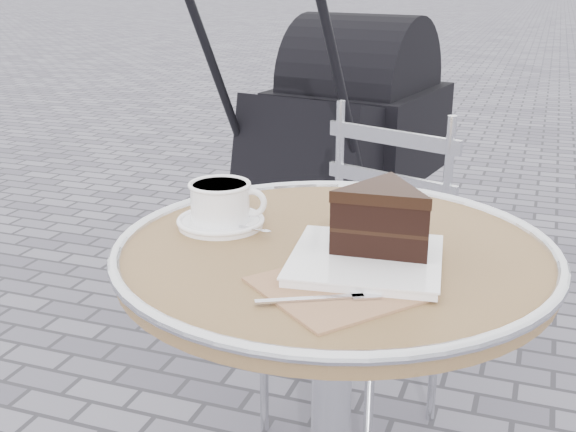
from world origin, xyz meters
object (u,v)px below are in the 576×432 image
(cafe_table, at_px, (333,337))
(baby_stroller, at_px, (344,146))
(bistro_chair, at_px, (373,236))
(cake_plate_set, at_px, (378,228))
(cappuccino_set, at_px, (221,207))

(cafe_table, bearing_deg, baby_stroller, 104.76)
(bistro_chair, bearing_deg, cake_plate_set, -57.78)
(baby_stroller, bearing_deg, cake_plate_set, -62.86)
(cake_plate_set, distance_m, baby_stroller, 1.67)
(cappuccino_set, relative_size, baby_stroller, 0.15)
(cappuccino_set, xyz_separation_m, baby_stroller, (-0.19, 1.51, -0.25))
(baby_stroller, bearing_deg, cappuccino_set, -72.70)
(cafe_table, bearing_deg, cappuccino_set, 171.81)
(cappuccino_set, distance_m, cake_plate_set, 0.30)
(cafe_table, distance_m, bistro_chair, 0.64)
(cake_plate_set, bearing_deg, cappuccino_set, 159.30)
(cappuccino_set, relative_size, cake_plate_set, 0.46)
(cafe_table, height_order, bistro_chair, bistro_chair)
(baby_stroller, bearing_deg, cafe_table, -65.15)
(bistro_chair, height_order, baby_stroller, baby_stroller)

